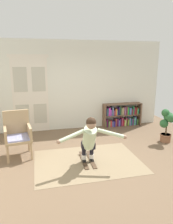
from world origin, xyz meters
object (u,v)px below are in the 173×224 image
object	(u,v)px
bookshelf	(122,116)
person_skier	(90,137)
wicker_chair	(18,133)
skis_pair	(87,160)
potted_plant	(167,124)

from	to	relation	value
bookshelf	person_skier	bearing A→B (deg)	-125.61
wicker_chair	skis_pair	xyz separation A→B (m)	(1.55, -0.66, -0.56)
bookshelf	wicker_chair	distance (m)	3.76
skis_pair	potted_plant	bearing A→B (deg)	14.12
wicker_chair	potted_plant	world-z (taller)	wicker_chair
potted_plant	wicker_chair	bearing A→B (deg)	179.35
bookshelf	potted_plant	distance (m)	1.83
potted_plant	person_skier	xyz separation A→B (m)	(-2.45, -0.83, 0.12)
wicker_chair	potted_plant	distance (m)	3.99
potted_plant	person_skier	world-z (taller)	person_skier
bookshelf	person_skier	size ratio (longest dim) A/B	0.93
bookshelf	person_skier	world-z (taller)	person_skier
bookshelf	skis_pair	distance (m)	2.96
potted_plant	skis_pair	xyz separation A→B (m)	(-2.44, -0.61, -0.52)
wicker_chair	skis_pair	distance (m)	1.78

